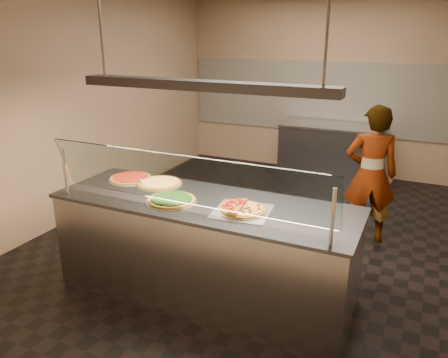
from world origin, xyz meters
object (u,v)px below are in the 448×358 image
at_px(half_pizza_sausage, 253,210).
at_px(pizza_tomato, 131,178).
at_px(perforated_tray, 242,211).
at_px(serving_counter, 204,247).
at_px(half_pizza_pepperoni, 232,206).
at_px(sneeze_guard, 183,181).
at_px(pizza_spatula, 147,183).
at_px(worker, 371,175).
at_px(heat_lamp_housing, 202,85).
at_px(pizza_spinach, 172,200).
at_px(prep_table, 329,152).
at_px(pizza_cheese, 160,183).

distance_m(half_pizza_sausage, pizza_tomato, 1.50).
bearing_deg(perforated_tray, serving_counter, 168.95).
bearing_deg(pizza_tomato, half_pizza_pepperoni, -13.44).
relative_size(sneeze_guard, half_pizza_sausage, 6.25).
xyz_separation_m(pizza_spatula, worker, (1.91, 1.68, -0.15)).
height_order(pizza_spatula, worker, worker).
bearing_deg(sneeze_guard, worker, 60.40).
distance_m(sneeze_guard, heat_lamp_housing, 0.80).
bearing_deg(pizza_spinach, worker, 52.85).
bearing_deg(half_pizza_sausage, pizza_spatula, 170.16).
relative_size(perforated_tray, pizza_spinach, 1.13).
distance_m(prep_table, worker, 2.30).
distance_m(serving_counter, prep_table, 3.91).
xyz_separation_m(perforated_tray, pizza_spatula, (-1.10, 0.21, 0.02)).
distance_m(half_pizza_pepperoni, pizza_cheese, 0.97).
bearing_deg(perforated_tray, half_pizza_pepperoni, -179.54).
distance_m(pizza_spatula, prep_table, 3.94).
xyz_separation_m(sneeze_guard, pizza_cheese, (-0.61, 0.56, -0.28)).
relative_size(half_pizza_sausage, pizza_spinach, 0.89).
height_order(sneeze_guard, prep_table, sneeze_guard).
relative_size(perforated_tray, prep_table, 0.32).
height_order(pizza_tomato, worker, worker).
relative_size(perforated_tray, half_pizza_pepperoni, 1.28).
bearing_deg(sneeze_guard, half_pizza_pepperoni, 39.76).
bearing_deg(pizza_spatula, pizza_cheese, 48.09).
height_order(pizza_spinach, pizza_tomato, pizza_spinach).
xyz_separation_m(pizza_spinach, prep_table, (0.57, 4.04, -0.48)).
bearing_deg(perforated_tray, sneeze_guard, -147.23).
bearing_deg(worker, pizza_tomato, 21.18).
xyz_separation_m(half_pizza_pepperoni, pizza_spatula, (-1.00, 0.21, -0.01)).
xyz_separation_m(prep_table, worker, (0.90, -2.09, 0.34)).
distance_m(pizza_spinach, prep_table, 4.10).
height_order(half_pizza_pepperoni, half_pizza_sausage, half_pizza_pepperoni).
height_order(pizza_spinach, pizza_cheese, pizza_spinach).
height_order(pizza_spinach, prep_table, pizza_spinach).
bearing_deg(prep_table, pizza_cheese, -104.08).
relative_size(serving_counter, pizza_spatula, 9.68).
distance_m(serving_counter, pizza_spatula, 0.86).
bearing_deg(pizza_spinach, half_pizza_pepperoni, 5.57).
distance_m(pizza_tomato, pizza_spatula, 0.29).
bearing_deg(perforated_tray, pizza_spinach, -175.15).
bearing_deg(serving_counter, sneeze_guard, -90.00).
bearing_deg(pizza_cheese, pizza_spatula, -131.91).
height_order(half_pizza_pepperoni, worker, worker).
bearing_deg(sneeze_guard, heat_lamp_housing, 90.00).
bearing_deg(heat_lamp_housing, perforated_tray, -11.05).
height_order(pizza_spinach, pizza_spatula, pizza_spatula).
xyz_separation_m(half_pizza_pepperoni, worker, (0.91, 1.89, -0.15)).
distance_m(half_pizza_sausage, pizza_spinach, 0.76).
bearing_deg(pizza_cheese, serving_counter, -19.87).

